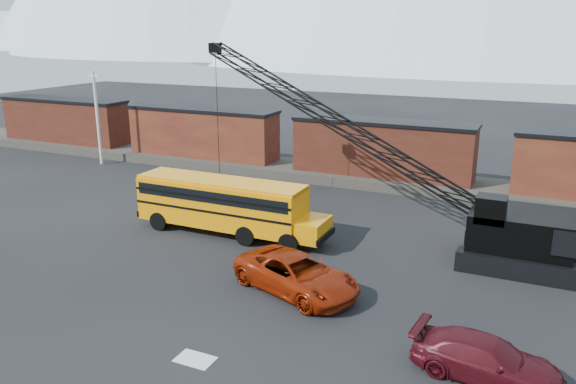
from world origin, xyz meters
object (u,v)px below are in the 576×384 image
at_px(school_bus, 226,204).
at_px(crawler_crane, 345,128).
at_px(red_pickup, 297,274).
at_px(maroon_suv, 486,359).

height_order(school_bus, crawler_crane, crawler_crane).
xyz_separation_m(school_bus, red_pickup, (6.67, -5.11, -0.94)).
height_order(red_pickup, maroon_suv, red_pickup).
relative_size(school_bus, red_pickup, 1.90).
bearing_deg(crawler_crane, maroon_suv, -52.20).
bearing_deg(red_pickup, maroon_suv, -91.01).
distance_m(maroon_suv, crawler_crane, 16.23).
bearing_deg(school_bus, maroon_suv, -29.02).
xyz_separation_m(school_bus, crawler_crane, (5.74, 3.72, 4.24)).
bearing_deg(maroon_suv, crawler_crane, 43.72).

